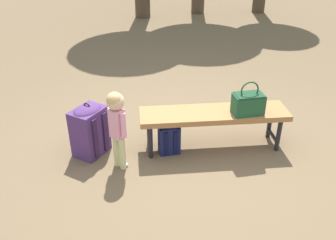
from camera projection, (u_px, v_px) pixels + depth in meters
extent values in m
plane|color=brown|center=(179.00, 148.00, 4.11)|extent=(40.00, 40.00, 0.00)
cube|color=#9E6B3D|center=(214.00, 114.00, 3.93)|extent=(1.65, 0.67, 0.06)
cylinder|color=black|center=(150.00, 142.00, 3.86)|extent=(0.05, 0.05, 0.39)
cylinder|color=black|center=(149.00, 129.00, 4.10)|extent=(0.05, 0.05, 0.39)
cylinder|color=black|center=(279.00, 135.00, 3.98)|extent=(0.05, 0.05, 0.39)
cylinder|color=black|center=(270.00, 122.00, 4.22)|extent=(0.05, 0.05, 0.39)
cylinder|color=black|center=(150.00, 142.00, 4.03)|extent=(0.09, 0.28, 0.04)
cylinder|color=black|center=(273.00, 136.00, 4.15)|extent=(0.09, 0.28, 0.04)
cube|color=#1E4C2D|center=(248.00, 104.00, 3.82)|extent=(0.33, 0.21, 0.22)
cube|color=#163922|center=(249.00, 95.00, 3.77)|extent=(0.30, 0.21, 0.02)
torus|color=#1E4C2D|center=(250.00, 90.00, 3.74)|extent=(0.20, 0.03, 0.20)
cylinder|color=#CCCC8C|center=(117.00, 150.00, 3.75)|extent=(0.07, 0.07, 0.36)
cylinder|color=#CCCC8C|center=(122.00, 154.00, 3.70)|extent=(0.07, 0.07, 0.36)
ellipsoid|color=white|center=(119.00, 162.00, 3.84)|extent=(0.10, 0.09, 0.04)
ellipsoid|color=white|center=(125.00, 166.00, 3.79)|extent=(0.10, 0.09, 0.04)
cube|color=pink|center=(117.00, 124.00, 3.56)|extent=(0.17, 0.17, 0.31)
cylinder|color=pink|center=(111.00, 119.00, 3.60)|extent=(0.05, 0.05, 0.26)
cylinder|color=pink|center=(123.00, 125.00, 3.50)|extent=(0.05, 0.05, 0.26)
sphere|color=beige|center=(115.00, 101.00, 3.44)|extent=(0.17, 0.17, 0.17)
sphere|color=tan|center=(115.00, 100.00, 3.42)|extent=(0.16, 0.16, 0.16)
cube|color=#4C2D66|center=(90.00, 132.00, 3.91)|extent=(0.44, 0.44, 0.53)
ellipsoid|color=#4C2D66|center=(87.00, 111.00, 3.78)|extent=(0.42, 0.42, 0.12)
cube|color=#311D42|center=(80.00, 134.00, 4.01)|extent=(0.21, 0.20, 0.24)
cube|color=#311D42|center=(96.00, 139.00, 3.78)|extent=(0.06, 0.06, 0.45)
cube|color=#311D42|center=(105.00, 132.00, 3.91)|extent=(0.06, 0.06, 0.45)
torus|color=black|center=(87.00, 107.00, 3.76)|extent=(0.07, 0.07, 0.09)
cube|color=#191E4C|center=(169.00, 139.00, 3.97)|extent=(0.23, 0.18, 0.33)
ellipsoid|color=#191E4C|center=(169.00, 127.00, 3.89)|extent=(0.22, 0.17, 0.07)
cube|color=black|center=(167.00, 138.00, 4.07)|extent=(0.16, 0.03, 0.15)
cube|color=black|center=(166.00, 144.00, 3.88)|extent=(0.04, 0.02, 0.28)
cube|color=black|center=(175.00, 143.00, 3.90)|extent=(0.04, 0.02, 0.28)
torus|color=black|center=(169.00, 124.00, 3.88)|extent=(0.01, 0.05, 0.05)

